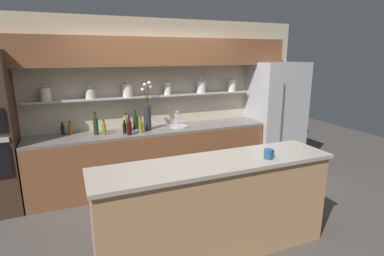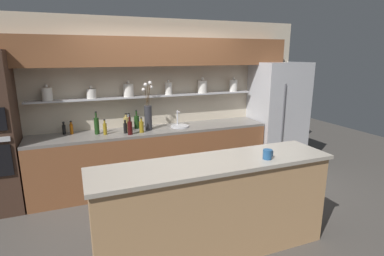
# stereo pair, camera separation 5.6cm
# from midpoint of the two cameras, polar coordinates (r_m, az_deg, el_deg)

# --- Properties ---
(ground_plane) EXTENTS (12.00, 12.00, 0.00)m
(ground_plane) POSITION_cam_midpoint_polar(r_m,az_deg,el_deg) (3.98, 0.23, -17.20)
(ground_plane) COLOR #4C4742
(back_wall_unit) EXTENTS (5.20, 0.44, 2.60)m
(back_wall_unit) POSITION_cam_midpoint_polar(r_m,az_deg,el_deg) (4.88, -6.53, 7.87)
(back_wall_unit) COLOR beige
(back_wall_unit) RESTS_ON ground_plane
(back_counter_unit) EXTENTS (3.65, 0.62, 0.92)m
(back_counter_unit) POSITION_cam_midpoint_polar(r_m,az_deg,el_deg) (4.82, -6.76, -5.54)
(back_counter_unit) COLOR brown
(back_counter_unit) RESTS_ON ground_plane
(island_counter) EXTENTS (2.48, 0.61, 1.02)m
(island_counter) POSITION_cam_midpoint_polar(r_m,az_deg,el_deg) (3.21, 4.72, -14.86)
(island_counter) COLOR tan
(island_counter) RESTS_ON ground_plane
(refrigerator) EXTENTS (0.89, 0.73, 1.92)m
(refrigerator) POSITION_cam_midpoint_polar(r_m,az_deg,el_deg) (5.66, 16.20, 2.17)
(refrigerator) COLOR #B7B7BC
(refrigerator) RESTS_ON ground_plane
(flower_vase) EXTENTS (0.18, 0.13, 0.74)m
(flower_vase) POSITION_cam_midpoint_polar(r_m,az_deg,el_deg) (4.62, -8.01, 2.67)
(flower_vase) COLOR #2D2D33
(flower_vase) RESTS_ON back_counter_unit
(sink_fixture) EXTENTS (0.30, 0.30, 0.25)m
(sink_fixture) POSITION_cam_midpoint_polar(r_m,az_deg,el_deg) (4.81, -2.06, 0.52)
(sink_fixture) COLOR #B7B7BC
(sink_fixture) RESTS_ON back_counter_unit
(bottle_spirit_0) EXTENTS (0.07, 0.07, 0.25)m
(bottle_spirit_0) POSITION_cam_midpoint_polar(r_m,az_deg,el_deg) (4.75, -11.59, 1.05)
(bottle_spirit_0) COLOR gray
(bottle_spirit_0) RESTS_ON back_counter_unit
(bottle_sauce_1) EXTENTS (0.05, 0.05, 0.20)m
(bottle_sauce_1) POSITION_cam_midpoint_polar(r_m,az_deg,el_deg) (4.50, -12.23, 0.07)
(bottle_sauce_1) COLOR black
(bottle_sauce_1) RESTS_ON back_counter_unit
(bottle_wine_2) EXTENTS (0.07, 0.07, 0.33)m
(bottle_wine_2) POSITION_cam_midpoint_polar(r_m,az_deg,el_deg) (4.55, -17.36, 0.45)
(bottle_wine_2) COLOR #193814
(bottle_wine_2) RESTS_ON back_counter_unit
(bottle_oil_3) EXTENTS (0.05, 0.05, 0.23)m
(bottle_oil_3) POSITION_cam_midpoint_polar(r_m,az_deg,el_deg) (4.49, -15.90, -0.07)
(bottle_oil_3) COLOR olive
(bottle_oil_3) RESTS_ON back_counter_unit
(bottle_wine_4) EXTENTS (0.08, 0.08, 0.29)m
(bottle_wine_4) POSITION_cam_midpoint_polar(r_m,az_deg,el_deg) (4.76, -10.15, 1.17)
(bottle_wine_4) COLOR #193814
(bottle_wine_4) RESTS_ON back_counter_unit
(bottle_sauce_5) EXTENTS (0.05, 0.05, 0.19)m
(bottle_sauce_5) POSITION_cam_midpoint_polar(r_m,az_deg,el_deg) (4.71, -22.89, -0.18)
(bottle_sauce_5) COLOR black
(bottle_sauce_5) RESTS_ON back_counter_unit
(bottle_oil_6) EXTENTS (0.07, 0.07, 0.23)m
(bottle_oil_6) POSITION_cam_midpoint_polar(r_m,az_deg,el_deg) (4.50, -9.25, 0.27)
(bottle_oil_6) COLOR olive
(bottle_oil_6) RESTS_ON back_counter_unit
(bottle_sauce_7) EXTENTS (0.05, 0.05, 0.20)m
(bottle_sauce_7) POSITION_cam_midpoint_polar(r_m,az_deg,el_deg) (4.68, -21.67, -0.09)
(bottle_sauce_7) COLOR #9E4C0A
(bottle_sauce_7) RESTS_ON back_counter_unit
(bottle_wine_8) EXTENTS (0.07, 0.07, 0.28)m
(bottle_wine_8) POSITION_cam_midpoint_polar(r_m,az_deg,el_deg) (4.40, -11.38, 0.08)
(bottle_wine_8) COLOR #380C0C
(bottle_wine_8) RESTS_ON back_counter_unit
(bottle_spirit_9) EXTENTS (0.08, 0.08, 0.27)m
(bottle_spirit_9) POSITION_cam_midpoint_polar(r_m,az_deg,el_deg) (4.61, -12.07, 0.78)
(bottle_spirit_9) COLOR tan
(bottle_spirit_9) RESTS_ON back_counter_unit
(coffee_mug) EXTENTS (0.11, 0.09, 0.10)m
(coffee_mug) POSITION_cam_midpoint_polar(r_m,az_deg,el_deg) (3.14, 14.69, -4.86)
(coffee_mug) COLOR #235184
(coffee_mug) RESTS_ON island_counter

